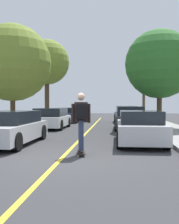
{
  "coord_description": "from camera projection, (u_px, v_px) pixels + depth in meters",
  "views": [
    {
      "loc": [
        1.48,
        -7.73,
        1.54
      ],
      "look_at": [
        0.15,
        7.3,
        1.12
      ],
      "focal_mm": 44.05,
      "sensor_mm": 36.0,
      "label": 1
    }
  ],
  "objects": [
    {
      "name": "center_line",
      "position": [
        79.0,
        140.0,
        11.85
      ],
      "size": [
        0.12,
        39.2,
        0.01
      ],
      "primitive_type": "cube",
      "color": "gold",
      "rests_on": "ground"
    },
    {
      "name": "parked_car_right_nearest",
      "position": [
        140.0,
        127.0,
        10.83
      ],
      "size": [
        1.85,
        4.42,
        1.29
      ],
      "color": "#B7B7BC",
      "rests_on": "ground"
    },
    {
      "name": "skateboarder",
      "position": [
        81.0,
        118.0,
        8.29
      ],
      "size": [
        0.59,
        0.71,
        1.79
      ],
      "color": "black",
      "rests_on": "skateboard"
    },
    {
      "name": "parked_car_left_far",
      "position": [
        68.0,
        115.0,
        24.05
      ],
      "size": [
        2.08,
        4.52,
        1.25
      ],
      "color": "navy",
      "rests_on": "ground"
    },
    {
      "name": "street_tree_left_nearest",
      "position": [
        12.0,
        63.0,
        15.44
      ],
      "size": [
        4.33,
        4.33,
        5.91
      ],
      "color": "#4C3823",
      "rests_on": "sidewalk_left"
    },
    {
      "name": "ground",
      "position": [
        62.0,
        158.0,
        7.87
      ],
      "size": [
        80.0,
        80.0,
        0.0
      ],
      "primitive_type": "plane",
      "color": "#353538"
    },
    {
      "name": "skateboard",
      "position": [
        81.0,
        152.0,
        8.35
      ],
      "size": [
        0.35,
        0.86,
        0.1
      ],
      "color": "black",
      "rests_on": "ground"
    },
    {
      "name": "parked_car_left_near",
      "position": [
        51.0,
        118.0,
        17.5
      ],
      "size": [
        1.98,
        4.13,
        1.3
      ],
      "color": "white",
      "rests_on": "ground"
    },
    {
      "name": "street_tree_right_near",
      "position": [
        144.0,
        71.0,
        25.14
      ],
      "size": [
        3.03,
        3.03,
        5.99
      ],
      "color": "brown",
      "rests_on": "sidewalk_right"
    },
    {
      "name": "parked_car_left_nearest",
      "position": [
        10.0,
        128.0,
        10.57
      ],
      "size": [
        1.94,
        4.53,
        1.28
      ],
      "color": "#B7B7BC",
      "rests_on": "ground"
    },
    {
      "name": "parked_car_right_far",
      "position": [
        126.0,
        115.0,
        23.08
      ],
      "size": [
        2.01,
        4.12,
        1.41
      ],
      "color": "navy",
      "rests_on": "ground"
    },
    {
      "name": "street_tree_left_near",
      "position": [
        47.0,
        62.0,
        23.34
      ],
      "size": [
        3.82,
        3.82,
        6.91
      ],
      "color": "#4C3823",
      "rests_on": "sidewalk_left"
    },
    {
      "name": "street_tree_right_nearest",
      "position": [
        160.0,
        64.0,
        16.5
      ],
      "size": [
        4.14,
        4.14,
        5.9
      ],
      "color": "#4C3823",
      "rests_on": "sidewalk_right"
    },
    {
      "name": "parked_car_right_near",
      "position": [
        130.0,
        118.0,
        17.09
      ],
      "size": [
        1.95,
        4.54,
        1.41
      ],
      "color": "#38383D",
      "rests_on": "ground"
    }
  ]
}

